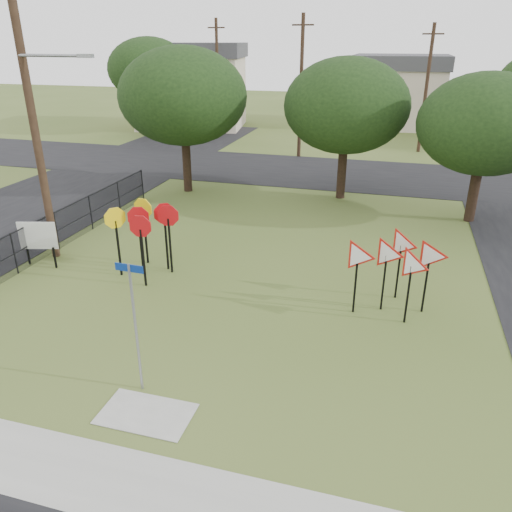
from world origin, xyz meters
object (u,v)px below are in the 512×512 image
(street_name_sign, at_px, (135,321))
(info_board, at_px, (38,237))
(stop_sign_cluster, at_px, (146,224))
(yield_sign_cluster, at_px, (397,258))

(street_name_sign, height_order, info_board, street_name_sign)
(stop_sign_cluster, xyz_separation_m, info_board, (-3.96, -0.54, -0.71))
(stop_sign_cluster, height_order, yield_sign_cluster, stop_sign_cluster)
(street_name_sign, xyz_separation_m, stop_sign_cluster, (-2.73, 5.75, 0.01))
(info_board, bearing_deg, yield_sign_cluster, 0.73)
(street_name_sign, relative_size, yield_sign_cluster, 1.06)
(street_name_sign, xyz_separation_m, yield_sign_cluster, (5.43, 5.36, -0.09))
(stop_sign_cluster, relative_size, yield_sign_cluster, 0.82)
(stop_sign_cluster, distance_m, yield_sign_cluster, 8.17)
(street_name_sign, distance_m, yield_sign_cluster, 7.63)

